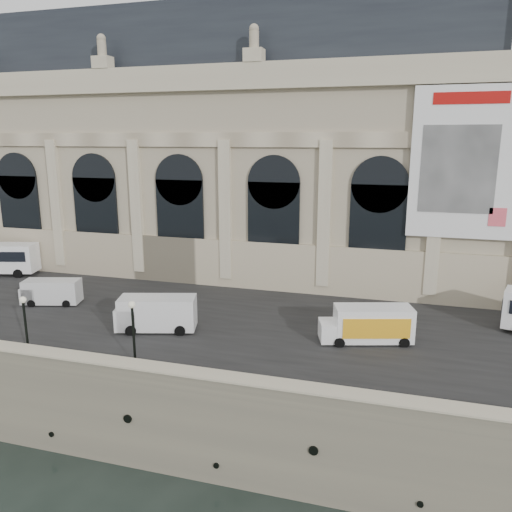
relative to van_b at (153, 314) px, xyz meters
The scene contains 10 objects.
ground 11.47m from the van_b, 86.08° to the right, with size 260.00×260.00×0.00m, color black.
quay 26.65m from the van_b, 88.70° to the left, with size 160.00×70.00×6.00m, color gray.
street 5.49m from the van_b, 83.53° to the left, with size 160.00×24.00×0.06m, color #2D2D2D.
parapet 8.19m from the van_b, 85.79° to the right, with size 160.00×1.40×1.21m.
museum 25.89m from the van_b, 103.66° to the left, with size 69.00×18.70×29.10m.
van_b is the anchor object (origin of this frame).
van_c 12.86m from the van_b, 165.32° to the left, with size 5.56×3.27×2.33m.
box_truck 16.89m from the van_b, ahead, with size 7.24×4.05×2.78m.
lamp_left 9.34m from the van_b, 131.37° to the right, with size 0.45×0.45×4.46m.
lamp_right 6.46m from the van_b, 73.50° to the right, with size 0.47×0.47×4.59m.
Camera 1 is at (17.88, -25.28, 21.03)m, focal length 35.00 mm.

